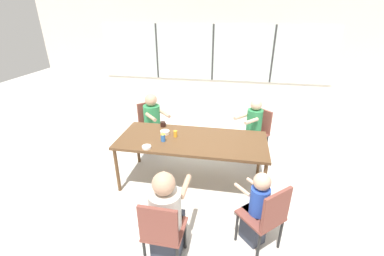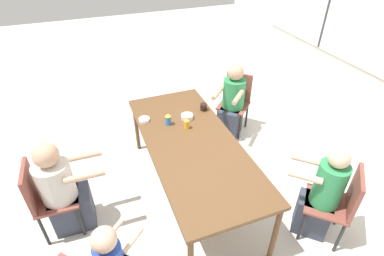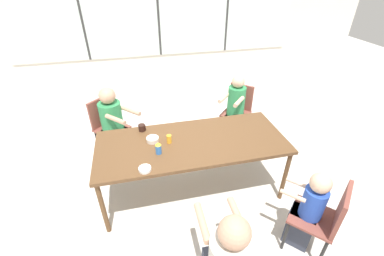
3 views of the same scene
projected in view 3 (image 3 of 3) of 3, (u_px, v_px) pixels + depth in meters
ground_plane at (192, 188)px, 3.33m from camera, size 16.00×16.00×0.00m
wall_back_with_windows at (159, 30)px, 4.76m from camera, size 8.40×0.08×2.80m
dining_table at (192, 145)px, 2.95m from camera, size 2.15×0.91×0.75m
chair_for_woman_green_shirt at (106, 122)px, 3.74m from camera, size 0.57×0.57×0.86m
chair_for_man_teal_shirt at (238, 107)px, 4.14m from camera, size 0.57×0.57×0.86m
chair_for_toddler at (326, 216)px, 2.35m from camera, size 0.57×0.57×0.86m
person_woman_green_shirt at (115, 127)px, 3.67m from camera, size 0.60×0.61×1.08m
person_man_teal_shirt at (234, 112)px, 4.03m from camera, size 0.53×0.54×1.09m
person_toddler at (307, 212)px, 2.46m from camera, size 0.41×0.42×0.95m
coffee_mug at (142, 128)px, 3.09m from camera, size 0.09×0.08×0.08m
sippy_cup at (158, 148)px, 2.70m from camera, size 0.07×0.07×0.14m
juice_glass at (169, 139)px, 2.88m from camera, size 0.06×0.06×0.10m
bowl_white_shallow at (145, 169)px, 2.51m from camera, size 0.12×0.12×0.03m
bowl_cereal at (153, 139)px, 2.92m from camera, size 0.14×0.14×0.05m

